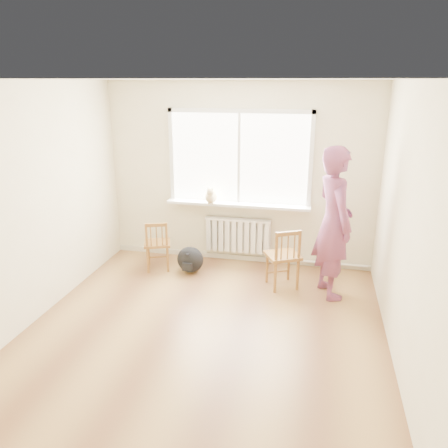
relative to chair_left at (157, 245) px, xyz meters
The scene contains 13 objects.
floor 1.98m from the chair_left, 55.69° to the right, with size 4.50×4.50×0.00m, color #A57A43.
ceiling 3.03m from the chair_left, 55.69° to the right, with size 4.50×4.50×0.00m, color white.
back_wall 1.60m from the chair_left, 30.32° to the left, with size 4.00×0.01×2.70m, color beige.
window 1.79m from the chair_left, 29.34° to the left, with size 2.12×0.05×1.42m.
windowsill 1.34m from the chair_left, 25.85° to the left, with size 2.15×0.22×0.04m, color white.
radiator 1.23m from the chair_left, 26.63° to the left, with size 1.00×0.12×0.55m.
heating_pipe 2.44m from the chair_left, 13.92° to the left, with size 0.04×0.04×1.40m, color silver.
baseboard 1.31m from the chair_left, 29.73° to the left, with size 4.00×0.03×0.08m, color beige.
chair_left is the anchor object (origin of this frame).
chair_right 1.88m from the chair_left, ahead, with size 0.55×0.54×0.85m.
person 2.55m from the chair_left, ahead, with size 0.71×0.47×1.96m, color #B43C63.
cat 1.08m from the chair_left, 32.09° to the left, with size 0.21×0.41×0.27m.
backpack 0.53m from the chair_left, ahead, with size 0.39×0.29×0.39m, color black.
Camera 1 is at (1.14, -4.02, 2.69)m, focal length 35.00 mm.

